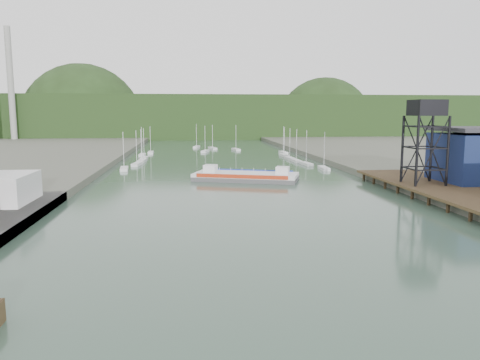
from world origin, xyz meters
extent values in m
cube|color=black|center=(37.00, 45.00, 1.90)|extent=(14.00, 70.00, 0.50)
cylinder|color=black|center=(31.00, 45.00, 0.80)|extent=(0.60, 0.60, 2.20)
cylinder|color=black|center=(32.00, 55.00, 8.65)|extent=(0.50, 0.50, 13.00)
cylinder|color=black|center=(38.00, 55.00, 8.65)|extent=(0.50, 0.50, 13.00)
cylinder|color=black|center=(32.00, 61.00, 8.65)|extent=(0.50, 0.50, 13.00)
cylinder|color=black|center=(38.00, 61.00, 8.65)|extent=(0.50, 0.50, 13.00)
cube|color=black|center=(35.00, 58.00, 16.65)|extent=(5.50, 5.50, 3.00)
cube|color=silver|center=(-27.54, 103.89, 0.35)|extent=(2.67, 7.65, 0.90)
cube|color=silver|center=(-25.28, 115.30, 0.35)|extent=(2.81, 7.67, 0.90)
cube|color=silver|center=(-24.71, 124.17, 0.35)|extent=(2.35, 7.59, 0.90)
cube|color=silver|center=(-24.81, 134.09, 0.35)|extent=(2.01, 7.50, 0.90)
cube|color=silver|center=(-26.64, 146.33, 0.35)|extent=(2.00, 7.50, 0.90)
cube|color=silver|center=(-24.32, 156.17, 0.35)|extent=(2.16, 7.54, 0.90)
cube|color=silver|center=(27.56, 99.03, 0.35)|extent=(2.53, 7.62, 0.90)
cube|color=silver|center=(25.46, 110.51, 0.35)|extent=(2.76, 7.67, 0.90)
cube|color=silver|center=(24.46, 119.29, 0.35)|extent=(2.22, 7.56, 0.90)
cube|color=silver|center=(24.27, 128.28, 0.35)|extent=(2.18, 7.54, 0.90)
cube|color=silver|center=(24.67, 139.38, 0.35)|extent=(2.46, 7.61, 0.90)
cube|color=silver|center=(26.78, 150.99, 0.35)|extent=(2.48, 7.61, 0.90)
cube|color=silver|center=(-3.16, 160.00, 0.35)|extent=(3.78, 7.76, 0.90)
cube|color=silver|center=(10.04, 168.00, 0.35)|extent=(3.31, 7.74, 0.90)
cube|color=silver|center=(0.66, 176.00, 0.35)|extent=(3.76, 7.76, 0.90)
cube|color=silver|center=(-6.11, 184.00, 0.35)|extent=(3.40, 7.74, 0.90)
cylinder|color=gray|center=(-102.00, 235.00, 30.00)|extent=(3.20, 3.20, 60.00)
cube|color=#1E2F15|center=(0.00, 300.00, 12.00)|extent=(500.00, 120.00, 28.00)
sphere|color=#1E2F15|center=(-80.00, 300.00, 8.00)|extent=(80.00, 80.00, 80.00)
sphere|color=#1E2F15|center=(90.00, 310.00, 6.00)|extent=(70.00, 70.00, 70.00)
cube|color=#4E4E50|center=(3.43, 80.92, 0.48)|extent=(25.76, 16.90, 0.96)
cube|color=silver|center=(3.43, 80.92, 1.34)|extent=(25.76, 16.90, 0.77)
cube|color=#B53114|center=(1.84, 76.35, 1.53)|extent=(19.95, 7.04, 0.86)
cube|color=navy|center=(5.01, 85.49, 1.53)|extent=(19.95, 7.04, 0.86)
cube|color=silver|center=(-4.72, 83.75, 2.49)|extent=(3.66, 3.66, 1.92)
cube|color=silver|center=(11.57, 78.10, 2.49)|extent=(3.66, 3.66, 1.92)
camera|label=1|loc=(-9.94, -26.69, 15.80)|focal=35.00mm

